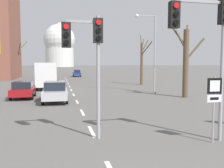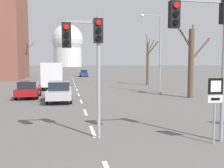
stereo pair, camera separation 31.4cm
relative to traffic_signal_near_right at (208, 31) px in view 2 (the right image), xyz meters
name	(u,v)px [view 2 (the right image)]	position (x,y,z in m)	size (l,w,h in m)	color
lane_stripe_1	(93,131)	(-4.11, 2.33, -4.25)	(0.16, 2.00, 0.01)	silver
lane_stripe_2	(85,112)	(-4.11, 6.83, -4.25)	(0.16, 2.00, 0.01)	silver
lane_stripe_3	(81,101)	(-4.11, 11.33, -4.25)	(0.16, 2.00, 0.01)	silver
lane_stripe_4	(79,95)	(-4.11, 15.83, -4.25)	(0.16, 2.00, 0.01)	silver
lane_stripe_5	(77,90)	(-4.11, 20.33, -4.25)	(0.16, 2.00, 0.01)	silver
lane_stripe_6	(75,86)	(-4.11, 24.83, -4.25)	(0.16, 2.00, 0.01)	silver
lane_stripe_7	(74,84)	(-4.11, 29.33, -4.25)	(0.16, 2.00, 0.01)	silver
lane_stripe_8	(74,82)	(-4.11, 33.83, -4.25)	(0.16, 2.00, 0.01)	silver
lane_stripe_9	(73,80)	(-4.11, 38.33, -4.25)	(0.16, 2.00, 0.01)	silver
lane_stripe_10	(72,78)	(-4.11, 42.83, -4.25)	(0.16, 2.00, 0.01)	silver
lane_stripe_11	(72,77)	(-4.11, 47.33, -4.25)	(0.16, 2.00, 0.01)	silver
traffic_signal_near_right	(208,31)	(0.00, 0.00, 0.00)	(2.41, 0.34, 5.60)	#9E9EA3
traffic_signal_centre_tall	(87,47)	(-4.40, 1.28, -0.54)	(1.60, 0.34, 4.92)	#9E9EA3
route_sign_post	(215,98)	(0.24, -0.22, -2.52)	(0.60, 0.08, 2.55)	#9E9EA3
street_lamp_right	(156,45)	(3.95, 16.12, 0.72)	(2.24, 0.36, 8.06)	#9E9EA3
sedan_near_left	(84,73)	(-1.33, 49.77, -3.43)	(1.74, 4.26, 1.62)	navy
sedan_near_right	(59,91)	(-5.83, 11.63, -3.42)	(1.94, 4.51, 1.64)	#B7B7BC
sedan_mid_centre	(28,89)	(-8.58, 14.29, -3.50)	(1.92, 3.84, 1.49)	maroon
sedan_far_left	(51,76)	(-8.12, 39.24, -3.48)	(1.96, 3.89, 1.52)	#2D4C33
delivery_truck	(53,75)	(-6.88, 22.70, -2.56)	(2.44, 7.20, 3.14)	#333842
bare_tree_left_near	(25,56)	(-13.98, 47.60, 0.41)	(5.37, 4.52, 9.09)	brown
bare_tree_right_near	(148,61)	(6.24, 25.59, -0.86)	(1.16, 3.24, 7.29)	brown
bare_tree_right_far	(191,60)	(5.66, 11.97, -0.88)	(2.84, 2.40, 6.64)	brown
capitol_dome	(68,46)	(-4.11, 233.71, 15.80)	(29.15, 29.15, 41.17)	silver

